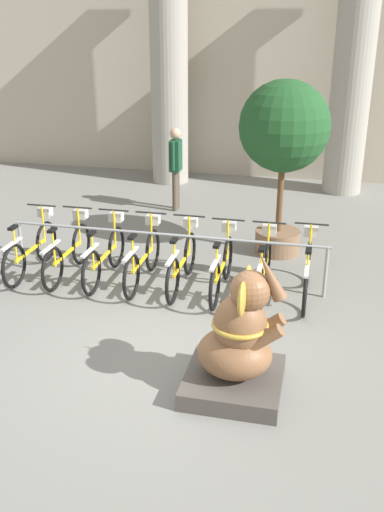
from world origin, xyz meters
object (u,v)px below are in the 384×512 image
Objects in this scene: bicycle_6 at (264,270)px; bicycle_1 at (68,251)px; bicycle_7 at (307,272)px; person_pedestrian at (176,162)px; bicycle_3 at (143,258)px; bicycle_4 at (182,262)px; potted_tree at (284,135)px; bicycle_5 at (222,266)px; bicycle_2 at (105,254)px; elephant_statue at (238,345)px; bicycle_0 at (32,248)px.

bicycle_1 is at bearing 179.10° from bicycle_6.
bicycle_7 is 1.00× the size of person_pedestrian.
bicycle_4 is (0.59, -0.01, 0.00)m from bicycle_3.
bicycle_7 is at bearing -71.39° from potted_tree.
person_pedestrian reaches higher than bicycle_1.
bicycle_1 is at bearing -179.55° from bicycle_7.
bicycle_5 is at bearing -176.36° from bicycle_7.
person_pedestrian is at bearing 128.41° from bicycle_7.
person_pedestrian is 3.10m from potted_tree.
bicycle_4 is at bearing -0.30° from bicycle_2.
person_pedestrian is at bearing 77.99° from bicycle_1.
bicycle_3 is at bearing 177.73° from bicycle_5.
bicycle_3 is at bearing 126.90° from elephant_statue.
bicycle_6 is at bearing 89.74° from elephant_statue.
bicycle_6 is (0.59, 0.00, 0.00)m from bicycle_5.
bicycle_4 is at bearing 178.16° from bicycle_6.
bicycle_1 is 3.78m from potted_tree.
elephant_statue is (2.96, -2.36, 0.15)m from bicycle_1.
bicycle_0 is 1.00× the size of bicycle_2.
person_pedestrian is (-1.02, 3.57, 0.61)m from bicycle_4.
bicycle_3 is 1.00× the size of bicycle_7.
bicycle_6 is (1.19, -0.04, 0.00)m from bicycle_4.
bicycle_5 is at bearing -2.27° from bicycle_3.
bicycle_1 and bicycle_7 have the same top height.
bicycle_2 is 1.00× the size of person_pedestrian.
bicycle_0 is 3.88m from person_pedestrian.
elephant_statue is at bearing -90.77° from potted_tree.
bicycle_7 is at bearing 75.79° from elephant_statue.
person_pedestrian is at bearing 69.36° from bicycle_0.
bicycle_6 is at bearing -1.07° from bicycle_2.
bicycle_1 is at bearing -102.01° from person_pedestrian.
bicycle_2 is 1.19m from bicycle_4.
bicycle_7 is 2.34m from potted_tree.
bicycle_5 is 2.41m from potted_tree.
bicycle_7 is 0.60× the size of potted_tree.
bicycle_2 is 1.04× the size of elephant_statue.
bicycle_1 is 1.78m from bicycle_4.
bicycle_6 is at bearing -0.90° from bicycle_1.
person_pedestrian is (-0.43, 3.56, 0.61)m from bicycle_3.
bicycle_0 is at bearing -179.18° from bicycle_3.
bicycle_6 is 2.32m from elephant_statue.
bicycle_7 is (1.19, 0.08, 0.00)m from bicycle_5.
bicycle_4 is at bearing -178.83° from bicycle_7.
elephant_statue reaches higher than bicycle_3.
potted_tree is at bearing 25.08° from bicycle_0.
bicycle_7 is at bearing 3.64° from bicycle_5.
bicycle_1 is at bearing 180.00° from bicycle_3.
bicycle_5 is (2.97, -0.02, 0.00)m from bicycle_0.
person_pedestrian reaches higher than bicycle_7.
bicycle_1 is 1.04× the size of elephant_statue.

